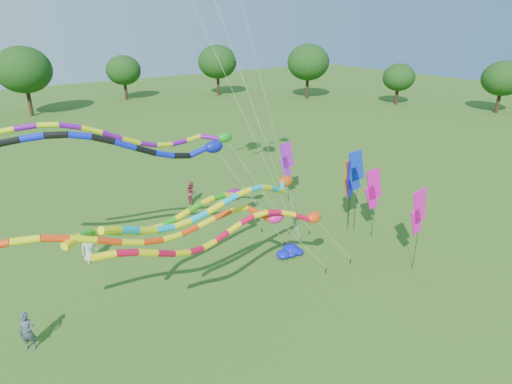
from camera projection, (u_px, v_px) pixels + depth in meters
ground at (319, 297)px, 20.02m from camera, size 160.00×160.00×0.00m
tree_ring at (378, 219)px, 15.02m from camera, size 115.27×115.68×9.52m
tube_kite_red at (249, 229)px, 17.08m from camera, size 12.90×1.67×6.25m
tube_kite_orange at (182, 228)px, 16.32m from camera, size 14.57×1.08×6.61m
tube_kite_purple at (137, 137)px, 19.29m from camera, size 15.19×2.37×8.89m
tube_kite_blue at (115, 146)px, 18.17m from camera, size 15.62×3.47×8.69m
tube_kite_cyan at (242, 197)px, 17.89m from camera, size 13.11×5.12×7.07m
tube_kite_green at (191, 209)px, 19.14m from camera, size 11.83×5.46×6.17m
banner_pole_magenta_a at (418, 212)px, 20.88m from camera, size 1.16×0.12×4.58m
banner_pole_blue_b at (356, 171)px, 24.73m from camera, size 1.14×0.40×5.19m
banner_pole_violet at (286, 159)px, 29.22m from camera, size 1.15×0.34×4.41m
banner_pole_magenta_b at (373, 189)px, 24.29m from camera, size 1.13×0.42×4.36m
banner_pole_orange at (349, 178)px, 25.10m from camera, size 1.16×0.29×4.69m
banner_pole_blue_a at (351, 178)px, 24.99m from camera, size 1.12×0.46×4.69m
blue_nylon_heap at (287, 248)px, 23.75m from camera, size 1.50×1.56×0.52m
person_a at (89, 247)px, 22.64m from camera, size 0.87×0.62×1.67m
person_b at (27, 331)px, 16.57m from camera, size 0.72×0.65×1.66m
person_c at (191, 193)px, 29.81m from camera, size 0.67×0.83×1.61m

